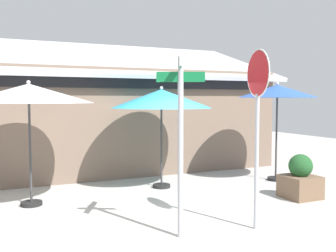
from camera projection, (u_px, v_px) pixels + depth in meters
ground_plane at (186, 211)px, 7.81m from camera, size 28.00×28.00×0.10m
cafe_building at (126, 117)px, 12.72m from camera, size 9.25×4.58×4.25m
street_sign_post at (181, 129)px, 6.10m from camera, size 0.70×0.75×2.88m
stop_sign at (257, 104)px, 6.47m from camera, size 0.17×0.79×3.05m
patio_umbrella_ivory_left at (29, 94)px, 7.90m from camera, size 2.63×2.63×2.60m
patio_umbrella_teal_center at (161, 99)px, 9.55m from camera, size 2.50×2.50×2.53m
patio_umbrella_royal_blue_right at (277, 92)px, 10.39m from camera, size 2.11×2.11×2.67m
sidewalk_planter at (300, 179)px, 8.65m from camera, size 0.73×0.73×0.99m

